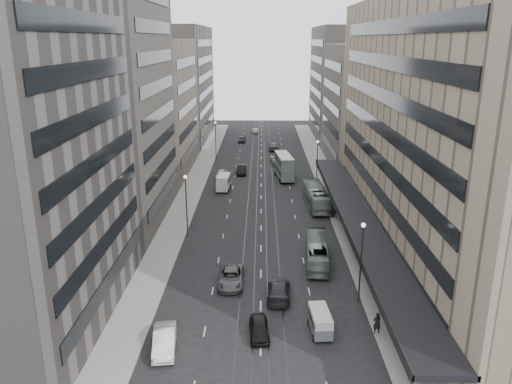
{
  "coord_description": "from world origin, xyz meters",
  "views": [
    {
      "loc": [
        0.02,
        -49.23,
        24.96
      ],
      "look_at": [
        -0.69,
        15.15,
        5.15
      ],
      "focal_mm": 35.0,
      "sensor_mm": 36.0,
      "label": 1
    }
  ],
  "objects_px": {
    "panel_van": "(223,182)",
    "sedan_2": "(231,277)",
    "sedan_0": "(259,328)",
    "vw_microbus": "(320,321)",
    "pedestrian": "(377,323)",
    "double_decker": "(284,166)",
    "sedan_1": "(164,341)",
    "bus_far": "(316,196)",
    "bus_near": "(317,251)"
  },
  "relations": [
    {
      "from": "panel_van",
      "to": "sedan_2",
      "type": "distance_m",
      "value": 34.39
    },
    {
      "from": "panel_van",
      "to": "sedan_0",
      "type": "distance_m",
      "value": 44.28
    },
    {
      "from": "vw_microbus",
      "to": "pedestrian",
      "type": "relative_size",
      "value": 2.01
    },
    {
      "from": "vw_microbus",
      "to": "sedan_2",
      "type": "distance_m",
      "value": 12.3
    },
    {
      "from": "double_decker",
      "to": "sedan_1",
      "type": "relative_size",
      "value": 1.68
    },
    {
      "from": "vw_microbus",
      "to": "pedestrian",
      "type": "xyz_separation_m",
      "value": [
        4.94,
        -0.3,
        -0.02
      ]
    },
    {
      "from": "vw_microbus",
      "to": "sedan_1",
      "type": "xyz_separation_m",
      "value": [
        -13.3,
        -2.74,
        -0.31
      ]
    },
    {
      "from": "double_decker",
      "to": "pedestrian",
      "type": "xyz_separation_m",
      "value": [
        6.0,
        -51.06,
        -1.33
      ]
    },
    {
      "from": "vw_microbus",
      "to": "panel_van",
      "type": "bearing_deg",
      "value": 100.76
    },
    {
      "from": "sedan_1",
      "to": "sedan_2",
      "type": "distance_m",
      "value": 12.68
    },
    {
      "from": "sedan_0",
      "to": "sedan_1",
      "type": "distance_m",
      "value": 8.2
    },
    {
      "from": "sedan_0",
      "to": "vw_microbus",
      "type": "bearing_deg",
      "value": 3.12
    },
    {
      "from": "panel_van",
      "to": "bus_far",
      "type": "bearing_deg",
      "value": -25.25
    },
    {
      "from": "sedan_1",
      "to": "sedan_2",
      "type": "xyz_separation_m",
      "value": [
        4.89,
        11.7,
        -0.06
      ]
    },
    {
      "from": "bus_far",
      "to": "double_decker",
      "type": "height_order",
      "value": "double_decker"
    },
    {
      "from": "double_decker",
      "to": "sedan_0",
      "type": "distance_m",
      "value": 51.6
    },
    {
      "from": "bus_near",
      "to": "bus_far",
      "type": "bearing_deg",
      "value": -91.12
    },
    {
      "from": "bus_far",
      "to": "sedan_2",
      "type": "xyz_separation_m",
      "value": [
        -11.66,
        -25.92,
        -0.83
      ]
    },
    {
      "from": "panel_van",
      "to": "sedan_0",
      "type": "height_order",
      "value": "panel_van"
    },
    {
      "from": "bus_near",
      "to": "pedestrian",
      "type": "height_order",
      "value": "bus_near"
    },
    {
      "from": "panel_van",
      "to": "pedestrian",
      "type": "distance_m",
      "value": 46.57
    },
    {
      "from": "double_decker",
      "to": "panel_van",
      "type": "height_order",
      "value": "double_decker"
    },
    {
      "from": "panel_van",
      "to": "sedan_1",
      "type": "relative_size",
      "value": 0.87
    },
    {
      "from": "sedan_1",
      "to": "sedan_0",
      "type": "bearing_deg",
      "value": 7.56
    },
    {
      "from": "bus_near",
      "to": "vw_microbus",
      "type": "xyz_separation_m",
      "value": [
        -1.23,
        -14.46,
        -0.25
      ]
    },
    {
      "from": "bus_far",
      "to": "sedan_0",
      "type": "relative_size",
      "value": 2.74
    },
    {
      "from": "vw_microbus",
      "to": "sedan_2",
      "type": "xyz_separation_m",
      "value": [
        -8.41,
        8.96,
        -0.36
      ]
    },
    {
      "from": "bus_far",
      "to": "sedan_1",
      "type": "bearing_deg",
      "value": 63.35
    },
    {
      "from": "double_decker",
      "to": "vw_microbus",
      "type": "distance_m",
      "value": 50.79
    },
    {
      "from": "sedan_1",
      "to": "pedestrian",
      "type": "bearing_deg",
      "value": 0.28
    },
    {
      "from": "bus_far",
      "to": "panel_van",
      "type": "relative_size",
      "value": 2.6
    },
    {
      "from": "double_decker",
      "to": "sedan_0",
      "type": "xyz_separation_m",
      "value": [
        -4.32,
        -51.39,
        -1.74
      ]
    },
    {
      "from": "sedan_1",
      "to": "double_decker",
      "type": "bearing_deg",
      "value": 69.76
    },
    {
      "from": "vw_microbus",
      "to": "bus_far",
      "type": "bearing_deg",
      "value": 80.27
    },
    {
      "from": "sedan_2",
      "to": "bus_far",
      "type": "bearing_deg",
      "value": 65.89
    },
    {
      "from": "sedan_2",
      "to": "pedestrian",
      "type": "bearing_deg",
      "value": -34.63
    },
    {
      "from": "sedan_0",
      "to": "pedestrian",
      "type": "xyz_separation_m",
      "value": [
        10.32,
        0.33,
        0.41
      ]
    },
    {
      "from": "pedestrian",
      "to": "panel_van",
      "type": "bearing_deg",
      "value": -77.34
    },
    {
      "from": "bus_near",
      "to": "sedan_2",
      "type": "distance_m",
      "value": 11.12
    },
    {
      "from": "bus_near",
      "to": "sedan_2",
      "type": "height_order",
      "value": "bus_near"
    },
    {
      "from": "double_decker",
      "to": "panel_van",
      "type": "distance_m",
      "value": 13.12
    },
    {
      "from": "bus_far",
      "to": "sedan_0",
      "type": "xyz_separation_m",
      "value": [
        -8.62,
        -35.52,
        -0.9
      ]
    },
    {
      "from": "panel_van",
      "to": "sedan_0",
      "type": "bearing_deg",
      "value": -78.0
    },
    {
      "from": "sedan_1",
      "to": "sedan_2",
      "type": "bearing_deg",
      "value": 60.0
    },
    {
      "from": "sedan_2",
      "to": "pedestrian",
      "type": "height_order",
      "value": "pedestrian"
    },
    {
      "from": "bus_far",
      "to": "sedan_1",
      "type": "xyz_separation_m",
      "value": [
        -16.54,
        -37.62,
        -0.78
      ]
    },
    {
      "from": "bus_far",
      "to": "double_decker",
      "type": "relative_size",
      "value": 1.36
    },
    {
      "from": "bus_far",
      "to": "pedestrian",
      "type": "relative_size",
      "value": 5.93
    },
    {
      "from": "double_decker",
      "to": "sedan_0",
      "type": "bearing_deg",
      "value": -102.22
    },
    {
      "from": "vw_microbus",
      "to": "panel_van",
      "type": "distance_m",
      "value": 44.75
    }
  ]
}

